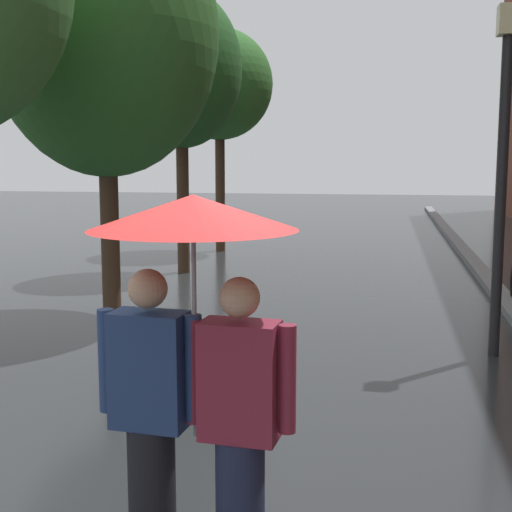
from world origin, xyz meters
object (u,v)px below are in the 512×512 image
Objects in this scene: street_tree_2 at (181,70)px; street_tree_3 at (219,85)px; street_tree_1 at (104,34)px; couple_under_umbrella at (194,332)px; street_lamp_post at (503,154)px.

street_tree_2 is 3.32m from street_tree_3.
couple_under_umbrella is (2.86, -5.92, -2.57)m from street_tree_1.
couple_under_umbrella is (2.94, -9.88, -2.55)m from street_tree_2.
street_tree_2 reaches higher than street_tree_3.
street_lamp_post reaches higher than couple_under_umbrella.
couple_under_umbrella is 0.53× the size of street_lamp_post.
couple_under_umbrella is at bearing -64.23° from street_tree_1.
street_tree_3 is at bearing 90.92° from street_tree_1.
street_tree_1 is at bearing -89.08° from street_tree_3.
street_tree_3 is at bearing 90.57° from street_tree_2.
street_tree_3 is 10.01m from street_lamp_post.
couple_under_umbrella is at bearing -114.91° from street_lamp_post.
couple_under_umbrella is at bearing -77.30° from street_tree_3.
street_tree_2 is 1.40× the size of street_lamp_post.
street_tree_1 is at bearing -88.80° from street_tree_2.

